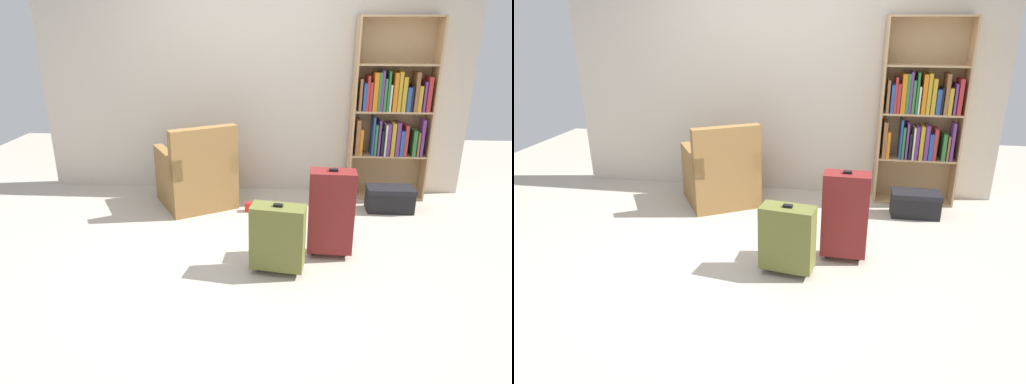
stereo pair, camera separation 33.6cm
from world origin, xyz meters
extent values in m
plane|color=#B2A899|center=(0.00, 0.00, 0.00)|extent=(8.34, 8.34, 0.00)
cube|color=beige|center=(0.00, 1.68, 1.30)|extent=(4.77, 0.10, 2.60)
cube|color=tan|center=(1.11, 1.47, 0.97)|extent=(0.02, 0.27, 1.93)
cube|color=tan|center=(1.92, 1.47, 0.97)|extent=(0.02, 0.27, 1.93)
cube|color=tan|center=(1.51, 1.60, 0.97)|extent=(0.84, 0.02, 1.93)
cube|color=tan|center=(1.51, 1.47, 0.01)|extent=(0.80, 0.25, 0.02)
cube|color=tan|center=(1.51, 1.47, 0.49)|extent=(0.80, 0.25, 0.02)
cube|color=tan|center=(1.51, 1.47, 0.98)|extent=(0.80, 0.25, 0.02)
cube|color=tan|center=(1.51, 1.47, 1.46)|extent=(0.80, 0.25, 0.02)
cube|color=tan|center=(1.51, 1.47, 1.92)|extent=(0.80, 0.25, 0.02)
cube|color=brown|center=(1.17, 1.46, 0.70)|extent=(0.04, 0.23, 0.39)
cube|color=orange|center=(1.21, 1.46, 0.65)|extent=(0.03, 0.22, 0.29)
cube|color=#264C99|center=(1.33, 1.45, 0.71)|extent=(0.02, 0.20, 0.42)
cube|color=#2D7238|center=(1.36, 1.46, 0.67)|extent=(0.03, 0.22, 0.34)
cube|color=#66337F|center=(1.39, 1.45, 0.70)|extent=(0.02, 0.20, 0.39)
cube|color=black|center=(1.43, 1.43, 0.64)|extent=(0.02, 0.17, 0.28)
cube|color=silver|center=(1.46, 1.43, 0.67)|extent=(0.02, 0.16, 0.34)
cube|color=#66337F|center=(1.49, 1.45, 0.68)|extent=(0.03, 0.20, 0.35)
cube|color=gold|center=(1.54, 1.45, 0.68)|extent=(0.04, 0.20, 0.36)
cube|color=#66337F|center=(1.59, 1.45, 0.69)|extent=(0.04, 0.19, 0.36)
cube|color=#264C99|center=(1.64, 1.46, 0.64)|extent=(0.04, 0.22, 0.28)
cube|color=#B22D2D|center=(1.68, 1.44, 0.67)|extent=(0.03, 0.18, 0.34)
cube|color=#2D7238|center=(1.77, 1.46, 0.64)|extent=(0.04, 0.22, 0.28)
cube|color=brown|center=(1.81, 1.43, 0.63)|extent=(0.02, 0.17, 0.26)
cube|color=#66337F|center=(1.85, 1.43, 0.70)|extent=(0.03, 0.17, 0.40)
cube|color=brown|center=(1.16, 1.44, 1.15)|extent=(0.03, 0.19, 0.33)
cube|color=#264C99|center=(1.20, 1.44, 1.13)|extent=(0.03, 0.19, 0.29)
cube|color=#B22D2D|center=(1.23, 1.45, 1.17)|extent=(0.02, 0.20, 0.36)
cube|color=#B22D2D|center=(1.26, 1.43, 1.14)|extent=(0.03, 0.17, 0.30)
cube|color=orange|center=(1.31, 1.46, 1.18)|extent=(0.04, 0.22, 0.39)
cube|color=#2D7238|center=(1.35, 1.45, 1.19)|extent=(0.03, 0.21, 0.40)
cube|color=#66337F|center=(1.38, 1.44, 1.19)|extent=(0.02, 0.19, 0.41)
cube|color=#2D7238|center=(1.41, 1.44, 1.15)|extent=(0.03, 0.18, 0.33)
cube|color=#2D7238|center=(1.44, 1.45, 1.19)|extent=(0.02, 0.20, 0.41)
cube|color=silver|center=(1.47, 1.45, 1.12)|extent=(0.02, 0.21, 0.27)
cube|color=orange|center=(1.51, 1.43, 1.18)|extent=(0.04, 0.17, 0.39)
cube|color=gold|center=(1.56, 1.45, 1.19)|extent=(0.04, 0.20, 0.40)
cube|color=gold|center=(1.60, 1.45, 1.16)|extent=(0.04, 0.19, 0.35)
cube|color=#264C99|center=(1.65, 1.44, 1.11)|extent=(0.04, 0.18, 0.25)
cube|color=black|center=(1.69, 1.43, 1.12)|extent=(0.02, 0.17, 0.27)
cube|color=brown|center=(1.73, 1.46, 1.19)|extent=(0.04, 0.22, 0.40)
cube|color=gold|center=(1.77, 1.43, 1.12)|extent=(0.04, 0.17, 0.27)
cube|color=#66337F|center=(1.81, 1.45, 1.14)|extent=(0.02, 0.20, 0.31)
cube|color=#B22D2D|center=(1.86, 1.45, 1.16)|extent=(0.04, 0.20, 0.35)
cube|color=olive|center=(-0.57, 1.12, 0.20)|extent=(0.96, 0.96, 0.40)
cube|color=tan|center=(-0.57, 1.12, 0.44)|extent=(0.73, 0.75, 0.08)
cube|color=olive|center=(-0.42, 0.87, 0.65)|extent=(0.66, 0.46, 0.50)
cube|color=olive|center=(-0.31, 1.28, 0.51)|extent=(0.44, 0.65, 0.22)
cube|color=olive|center=(-0.82, 0.97, 0.51)|extent=(0.44, 0.65, 0.22)
cylinder|color=red|center=(0.02, 0.93, 0.05)|extent=(0.08, 0.08, 0.10)
torus|color=red|center=(0.07, 0.93, 0.05)|extent=(0.06, 0.01, 0.06)
cube|color=black|center=(1.49, 1.05, 0.12)|extent=(0.48, 0.24, 0.23)
cube|color=black|center=(1.49, 1.05, 0.24)|extent=(0.49, 0.25, 0.05)
cube|color=brown|center=(0.35, -0.27, 0.31)|extent=(0.44, 0.26, 0.51)
cube|color=black|center=(0.35, -0.27, 0.57)|extent=(0.08, 0.05, 0.02)
cylinder|color=black|center=(0.20, -0.25, 0.03)|extent=(0.06, 0.06, 0.05)
cylinder|color=black|center=(0.49, -0.29, 0.03)|extent=(0.06, 0.06, 0.05)
cube|color=maroon|center=(0.78, 0.04, 0.40)|extent=(0.38, 0.21, 0.70)
cube|color=black|center=(0.78, 0.04, 0.76)|extent=(0.07, 0.04, 0.02)
cylinder|color=black|center=(0.65, 0.04, 0.03)|extent=(0.05, 0.05, 0.05)
cylinder|color=black|center=(0.91, 0.03, 0.03)|extent=(0.05, 0.05, 0.05)
camera|label=1|loc=(0.40, -3.44, 1.89)|focal=31.85mm
camera|label=2|loc=(0.73, -3.41, 1.89)|focal=31.85mm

